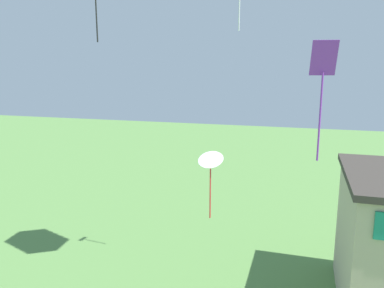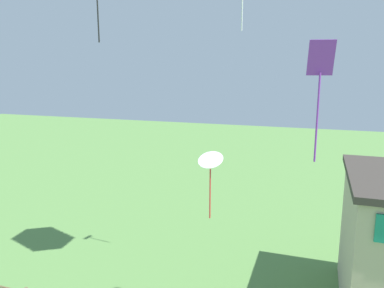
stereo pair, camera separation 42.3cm
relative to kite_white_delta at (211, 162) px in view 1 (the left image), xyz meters
name	(u,v)px [view 1 (the left image)]	position (x,y,z in m)	size (l,w,h in m)	color
kite_white_delta	(211,162)	(0.00, 0.00, 0.00)	(0.96, 0.89, 2.41)	white
kite_purple_streamer	(323,78)	(3.40, -2.04, 2.90)	(0.68, 0.38, 3.07)	purple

